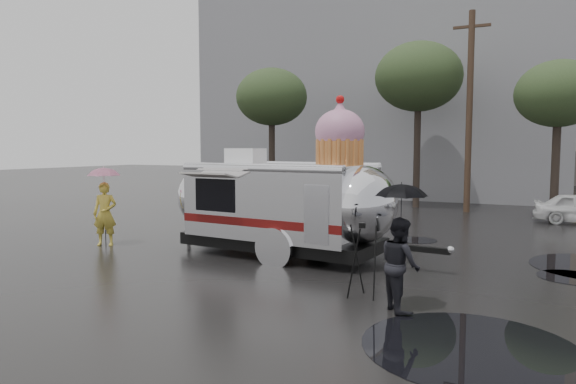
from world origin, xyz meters
The scene contains 14 objects.
ground centered at (0.00, 0.00, 0.00)m, with size 120.00×120.00×0.00m, color black.
puddles centered at (5.57, 1.24, 0.00)m, with size 7.25×10.75×0.01m.
grey_building centered at (-4.00, 24.00, 6.50)m, with size 22.00×12.00×13.00m, color slate.
utility_pole centered at (2.50, 14.00, 4.62)m, with size 1.60×0.28×9.00m.
tree_left centered at (-7.00, 13.00, 5.48)m, with size 3.64×3.64×6.95m.
tree_mid centered at (0.00, 15.00, 6.34)m, with size 4.20×4.20×8.03m.
tree_right centered at (6.00, 13.00, 5.06)m, with size 3.36×3.36×6.42m.
barricade_row centered at (-5.55, 9.96, 0.52)m, with size 4.30×0.80×1.00m.
airstream_trailer centered at (-0.85, 1.92, 1.52)m, with size 8.01×3.25×4.32m.
person_left centered at (-6.30, 0.83, 0.95)m, with size 0.69×0.46×1.90m, color gold.
umbrella_pink centered at (-6.30, 0.83, 1.96)m, with size 1.20×1.20×2.37m.
person_right centered at (3.14, -1.51, 0.84)m, with size 0.81×0.45×1.69m, color black.
umbrella_black centered at (3.14, -1.51, 1.93)m, with size 1.12×1.12×2.32m.
tripod centered at (2.28, -1.04, 0.87)m, with size 0.57×0.61×1.48m.
Camera 1 is at (5.24, -10.51, 2.91)m, focal length 32.00 mm.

